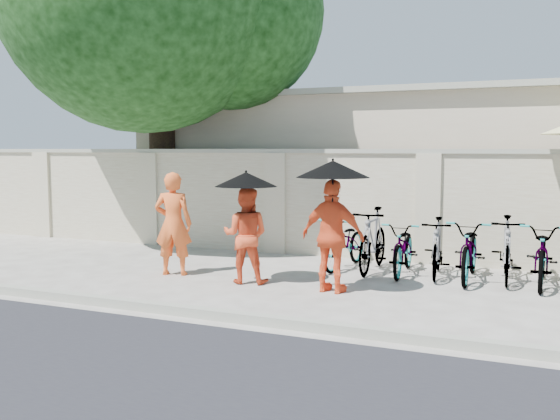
% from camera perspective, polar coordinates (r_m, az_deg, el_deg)
% --- Properties ---
extents(ground, '(80.00, 80.00, 0.00)m').
position_cam_1_polar(ground, '(9.39, -2.25, -7.21)').
color(ground, '#B8B4AB').
extents(kerb, '(40.00, 0.16, 0.12)m').
position_cam_1_polar(kerb, '(7.92, -7.59, -9.25)').
color(kerb, gray).
rests_on(kerb, ground).
extents(compound_wall, '(20.00, 0.30, 2.00)m').
position_cam_1_polar(compound_wall, '(11.89, 8.74, 0.32)').
color(compound_wall, beige).
rests_on(compound_wall, ground).
extents(building_behind, '(14.00, 6.00, 3.20)m').
position_cam_1_polar(building_behind, '(15.40, 15.92, 3.61)').
color(building_behind, '#B8A890').
rests_on(building_behind, ground).
extents(shade_tree, '(6.70, 6.20, 8.20)m').
position_cam_1_polar(shade_tree, '(13.89, -11.22, 18.05)').
color(shade_tree, '#3E2B1D').
rests_on(shade_tree, ground).
extents(monk_left, '(0.71, 0.57, 1.71)m').
position_cam_1_polar(monk_left, '(10.43, -9.74, -1.24)').
color(monk_left, orange).
rests_on(monk_left, ground).
extents(monk_center, '(0.83, 0.70, 1.50)m').
position_cam_1_polar(monk_center, '(9.68, -3.16, -2.32)').
color(monk_center, '#E64C25').
rests_on(monk_center, ground).
extents(parasol_center, '(0.96, 0.96, 0.88)m').
position_cam_1_polar(parasol_center, '(9.51, -3.13, 2.81)').
color(parasol_center, black).
rests_on(parasol_center, ground).
extents(monk_right, '(1.01, 0.53, 1.65)m').
position_cam_1_polar(monk_right, '(9.04, 4.84, -2.40)').
color(monk_right, '#FA5A29').
rests_on(monk_right, ground).
extents(parasol_right, '(1.06, 1.06, 0.98)m').
position_cam_1_polar(parasol_right, '(8.88, 4.85, 3.75)').
color(parasol_right, black).
rests_on(parasol_right, ground).
extents(bike_0, '(0.76, 1.75, 0.90)m').
position_cam_1_polar(bike_0, '(10.98, 5.97, -2.98)').
color(bike_0, slate).
rests_on(bike_0, ground).
extents(bike_1, '(0.55, 1.82, 1.09)m').
position_cam_1_polar(bike_1, '(10.68, 8.50, -2.72)').
color(bike_1, slate).
rests_on(bike_1, ground).
extents(bike_2, '(0.69, 1.73, 0.89)m').
position_cam_1_polar(bike_2, '(10.57, 11.28, -3.40)').
color(bike_2, slate).
rests_on(bike_2, ground).
extents(bike_3, '(0.60, 1.63, 0.96)m').
position_cam_1_polar(bike_3, '(10.48, 14.16, -3.35)').
color(bike_3, slate).
rests_on(bike_3, ground).
extents(bike_4, '(0.69, 1.88, 0.98)m').
position_cam_1_polar(bike_4, '(10.34, 17.02, -3.49)').
color(bike_4, slate).
rests_on(bike_4, ground).
extents(bike_5, '(0.60, 1.74, 1.03)m').
position_cam_1_polar(bike_5, '(10.44, 20.02, -3.38)').
color(bike_5, slate).
rests_on(bike_5, ground).
extents(bike_6, '(0.68, 1.88, 0.98)m').
position_cam_1_polar(bike_6, '(10.32, 22.95, -3.70)').
color(bike_6, slate).
rests_on(bike_6, ground).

